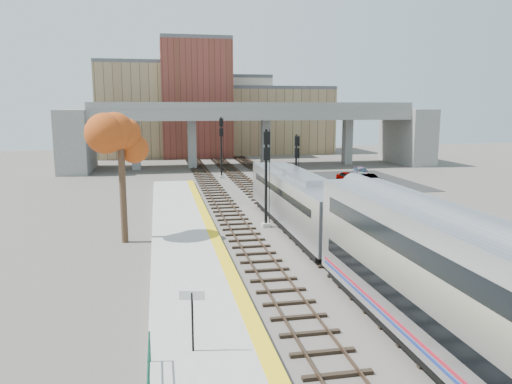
{
  "coord_description": "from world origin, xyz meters",
  "views": [
    {
      "loc": [
        -8.9,
        -28.3,
        9.03
      ],
      "look_at": [
        -1.62,
        8.63,
        2.5
      ],
      "focal_mm": 35.0,
      "sensor_mm": 36.0,
      "label": 1
    }
  ],
  "objects": [
    {
      "name": "signal_mast_near",
      "position": [
        -1.1,
        7.39,
        3.69
      ],
      "size": [
        0.6,
        0.64,
        7.33
      ],
      "color": "#9E9E99",
      "rests_on": "ground"
    },
    {
      "name": "overpass",
      "position": [
        4.92,
        45.0,
        5.81
      ],
      "size": [
        54.0,
        12.0,
        9.5
      ],
      "color": "slate",
      "rests_on": "ground"
    },
    {
      "name": "signal_mast_far",
      "position": [
        -1.1,
        33.72,
        3.89
      ],
      "size": [
        0.6,
        0.64,
        7.63
      ],
      "color": "#9E9E99",
      "rests_on": "ground"
    },
    {
      "name": "car_b",
      "position": [
        15.14,
        25.13,
        0.62
      ],
      "size": [
        2.1,
        3.73,
        1.16
      ],
      "primitive_type": "imported",
      "rotation": [
        0.0,
        0.0,
        0.26
      ],
      "color": "#99999E",
      "rests_on": "parking_lot"
    },
    {
      "name": "yellow_strip",
      "position": [
        -5.35,
        0.0,
        0.35
      ],
      "size": [
        0.7,
        60.0,
        0.01
      ],
      "primitive_type": "cube",
      "color": "yellow",
      "rests_on": "platform"
    },
    {
      "name": "car_c",
      "position": [
        16.54,
        31.01,
        0.62
      ],
      "size": [
        2.01,
        4.16,
        1.17
      ],
      "primitive_type": "imported",
      "rotation": [
        0.0,
        0.0,
        -0.1
      ],
      "color": "#99999E",
      "rests_on": "parking_lot"
    },
    {
      "name": "tree",
      "position": [
        -11.26,
        5.15,
        6.68
      ],
      "size": [
        3.6,
        3.6,
        9.01
      ],
      "color": "#382619",
      "rests_on": "ground"
    },
    {
      "name": "station_sign",
      "position": [
        -7.9,
        -11.52,
        1.98
      ],
      "size": [
        0.89,
        0.25,
        2.27
      ],
      "rotation": [
        0.0,
        0.0,
        -0.22
      ],
      "color": "black",
      "rests_on": "platform"
    },
    {
      "name": "buildings_far",
      "position": [
        1.26,
        66.57,
        7.88
      ],
      "size": [
        43.0,
        21.0,
        20.6
      ],
      "color": "#998359",
      "rests_on": "ground"
    },
    {
      "name": "signal_mast_mid",
      "position": [
        3.0,
        13.77,
        3.15
      ],
      "size": [
        0.6,
        0.64,
        6.55
      ],
      "color": "#9E9E99",
      "rests_on": "ground"
    },
    {
      "name": "coach",
      "position": [
        1.0,
        -16.37,
        2.8
      ],
      "size": [
        3.03,
        25.0,
        5.0
      ],
      "color": "#A8AAB2",
      "rests_on": "ground"
    },
    {
      "name": "parking_lot",
      "position": [
        14.0,
        28.0,
        0.02
      ],
      "size": [
        14.0,
        18.0,
        0.04
      ],
      "primitive_type": "cube",
      "color": "black",
      "rests_on": "ground"
    },
    {
      "name": "ground",
      "position": [
        0.0,
        0.0,
        0.0
      ],
      "size": [
        160.0,
        160.0,
        0.0
      ],
      "primitive_type": "plane",
      "color": "#47423D",
      "rests_on": "ground"
    },
    {
      "name": "tracks",
      "position": [
        0.93,
        12.5,
        0.08
      ],
      "size": [
        10.7,
        95.0,
        0.25
      ],
      "color": "black",
      "rests_on": "ground"
    },
    {
      "name": "platform",
      "position": [
        -7.25,
        0.0,
        0.17
      ],
      "size": [
        4.5,
        60.0,
        0.35
      ],
      "primitive_type": "cube",
      "color": "#9E9E99",
      "rests_on": "ground"
    },
    {
      "name": "car_a",
      "position": [
        12.95,
        26.38,
        0.71
      ],
      "size": [
        2.06,
        4.07,
        1.33
      ],
      "primitive_type": "imported",
      "rotation": [
        0.0,
        0.0,
        0.13
      ],
      "color": "#99999E",
      "rests_on": "parking_lot"
    },
    {
      "name": "locomotive",
      "position": [
        1.0,
        6.24,
        2.28
      ],
      "size": [
        3.02,
        19.05,
        4.1
      ],
      "color": "#A8AAB2",
      "rests_on": "ground"
    }
  ]
}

